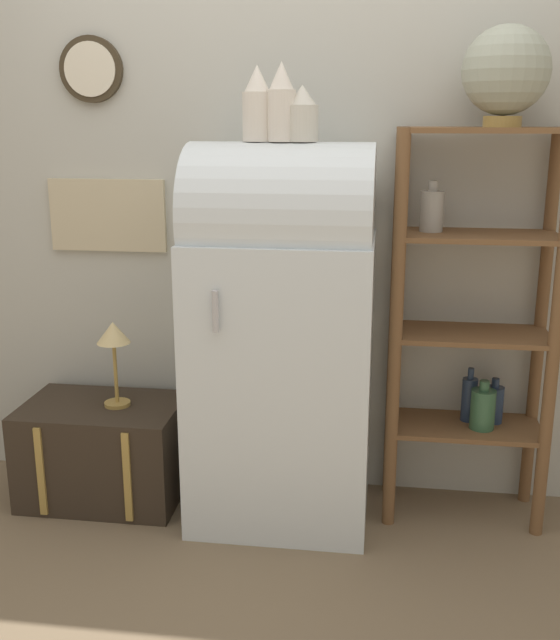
# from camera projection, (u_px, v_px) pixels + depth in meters

# --- Properties ---
(ground_plane) EXTENTS (12.00, 12.00, 0.00)m
(ground_plane) POSITION_uv_depth(u_px,v_px,m) (272.00, 544.00, 2.93)
(ground_plane) COLOR #7A664C
(wall_back) EXTENTS (7.00, 0.09, 2.70)m
(wall_back) POSITION_uv_depth(u_px,v_px,m) (290.00, 184.00, 3.13)
(wall_back) COLOR #B7B7AD
(wall_back) RESTS_ON ground_plane
(refrigerator) EXTENTS (0.72, 0.60, 1.53)m
(refrigerator) POSITION_uv_depth(u_px,v_px,m) (281.00, 333.00, 2.98)
(refrigerator) COLOR silver
(refrigerator) RESTS_ON ground_plane
(suitcase_trunk) EXTENTS (0.67, 0.46, 0.43)m
(suitcase_trunk) POSITION_uv_depth(u_px,v_px,m) (104.00, 451.00, 3.26)
(suitcase_trunk) COLOR #33281E
(suitcase_trunk) RESTS_ON ground_plane
(shelf_unit) EXTENTS (0.64, 0.32, 1.58)m
(shelf_unit) POSITION_uv_depth(u_px,v_px,m) (471.00, 316.00, 2.96)
(shelf_unit) COLOR brown
(shelf_unit) RESTS_ON ground_plane
(globe) EXTENTS (0.32, 0.32, 0.36)m
(globe) POSITION_uv_depth(u_px,v_px,m) (506.00, 72.00, 2.69)
(globe) COLOR #AD8942
(globe) RESTS_ON shelf_unit
(vase_left) EXTENTS (0.11, 0.11, 0.27)m
(vase_left) POSITION_uv_depth(u_px,v_px,m) (257.00, 106.00, 2.77)
(vase_left) COLOR silver
(vase_left) RESTS_ON refrigerator
(vase_center) EXTENTS (0.11, 0.11, 0.28)m
(vase_center) POSITION_uv_depth(u_px,v_px,m) (280.00, 105.00, 2.75)
(vase_center) COLOR silver
(vase_center) RESTS_ON refrigerator
(vase_right) EXTENTS (0.12, 0.12, 0.20)m
(vase_right) POSITION_uv_depth(u_px,v_px,m) (302.00, 115.00, 2.75)
(vase_right) COLOR beige
(vase_right) RESTS_ON refrigerator
(desk_lamp) EXTENTS (0.14, 0.14, 0.37)m
(desk_lamp) POSITION_uv_depth(u_px,v_px,m) (114.00, 341.00, 3.12)
(desk_lamp) COLOR #AD8942
(desk_lamp) RESTS_ON suitcase_trunk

